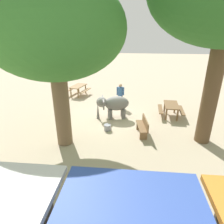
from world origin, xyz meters
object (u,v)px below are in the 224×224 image
at_px(picnic_table_near, 78,88).
at_px(picnic_table_far, 171,107).
at_px(elephant, 113,104).
at_px(shade_tree_secondary, 54,30).
at_px(person_handler, 120,94).
at_px(feed_bucket, 107,127).
at_px(wooden_bench, 143,126).

xyz_separation_m(picnic_table_near, picnic_table_far, (-6.63, 3.45, 0.00)).
bearing_deg(picnic_table_near, elephant, 54.15).
distance_m(elephant, shade_tree_secondary, 5.53).
height_order(person_handler, feed_bucket, person_handler).
relative_size(elephant, picnic_table_near, 1.07).
relative_size(person_handler, wooden_bench, 1.12).
height_order(wooden_bench, feed_bucket, wooden_bench).
xyz_separation_m(elephant, wooden_bench, (-1.69, 1.87, -0.40)).
height_order(shade_tree_secondary, picnic_table_near, shade_tree_secondary).
height_order(picnic_table_near, picnic_table_far, same).
height_order(shade_tree_secondary, wooden_bench, shade_tree_secondary).
distance_m(elephant, wooden_bench, 2.55).
relative_size(elephant, picnic_table_far, 1.25).
xyz_separation_m(wooden_bench, picnic_table_near, (4.85, -5.87, 0.12)).
distance_m(wooden_bench, picnic_table_far, 3.00).
bearing_deg(picnic_table_near, wooden_bench, 55.46).
bearing_deg(wooden_bench, picnic_table_far, -44.21).
bearing_deg(wooden_bench, picnic_table_near, 31.83).
xyz_separation_m(wooden_bench, picnic_table_far, (-1.78, -2.41, 0.12)).
bearing_deg(picnic_table_near, feed_bucket, 43.93).
distance_m(person_handler, wooden_bench, 3.95).
height_order(elephant, person_handler, person_handler).
distance_m(person_handler, feed_bucket, 3.54).
relative_size(shade_tree_secondary, feed_bucket, 19.63).
bearing_deg(shade_tree_secondary, person_handler, -115.90).
distance_m(shade_tree_secondary, picnic_table_near, 8.38).
bearing_deg(person_handler, shade_tree_secondary, -22.24).
distance_m(person_handler, shade_tree_secondary, 6.74).
bearing_deg(person_handler, wooden_bench, 24.29).
xyz_separation_m(person_handler, picnic_table_far, (-3.17, 1.26, -0.36)).
distance_m(elephant, feed_bucket, 1.77).
distance_m(picnic_table_near, feed_bucket, 6.38).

